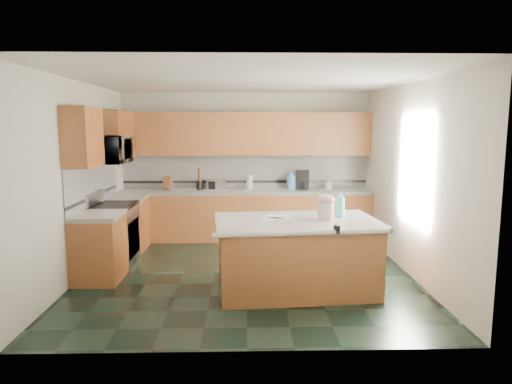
{
  "coord_description": "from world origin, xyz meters",
  "views": [
    {
      "loc": [
        -0.02,
        -6.3,
        2.08
      ],
      "look_at": [
        0.15,
        0.35,
        1.12
      ],
      "focal_mm": 32.0,
      "sensor_mm": 36.0,
      "label": 1
    }
  ],
  "objects": [
    {
      "name": "coffee_carafe",
      "position": [
        1.06,
        2.03,
        0.99
      ],
      "size": [
        0.15,
        0.15,
        0.15
      ],
      "primitive_type": "cylinder",
      "color": "black",
      "rests_on": "back_countertop"
    },
    {
      "name": "treat_jar",
      "position": [
        0.99,
        -0.72,
        1.03
      ],
      "size": [
        0.22,
        0.22,
        0.22
      ],
      "primitive_type": "cylinder",
      "rotation": [
        0.0,
        0.0,
        -0.05
      ],
      "color": "beige",
      "rests_on": "island_top"
    },
    {
      "name": "water_jug_neck",
      "position": [
        0.85,
        2.06,
        1.22
      ],
      "size": [
        0.08,
        0.08,
        0.04
      ],
      "primitive_type": "cylinder",
      "color": "#588ED2",
      "rests_on": "water_jug"
    },
    {
      "name": "range_cooktop",
      "position": [
        -2.0,
        0.5,
        0.9
      ],
      "size": [
        0.62,
        0.78,
        0.04
      ],
      "primitive_type": "cube",
      "color": "black",
      "rests_on": "range_body"
    },
    {
      "name": "island_base",
      "position": [
        0.63,
        -0.71,
        0.43
      ],
      "size": [
        2.01,
        1.26,
        0.86
      ],
      "primitive_type": "cube",
      "rotation": [
        0.0,
        0.0,
        0.09
      ],
      "color": "#5E2C12",
      "rests_on": "ground"
    },
    {
      "name": "left_upper_cab_rear",
      "position": [
        -2.13,
        1.42,
        1.94
      ],
      "size": [
        0.33,
        1.09,
        0.78
      ],
      "primitive_type": "cube",
      "color": "#5E2C12",
      "rests_on": "wall_left"
    },
    {
      "name": "back_accent_band",
      "position": [
        0.0,
        2.28,
        1.04
      ],
      "size": [
        4.6,
        0.01,
        0.05
      ],
      "primitive_type": "cube",
      "color": "black",
      "rests_on": "back_countertop"
    },
    {
      "name": "soap_bottle_island",
      "position": [
        1.21,
        -0.53,
        1.1
      ],
      "size": [
        0.14,
        0.14,
        0.36
      ],
      "primitive_type": "imported",
      "rotation": [
        0.0,
        0.0,
        -0.05
      ],
      "color": "#3FB0B4",
      "rests_on": "island_top"
    },
    {
      "name": "microwave",
      "position": [
        -2.0,
        0.5,
        1.73
      ],
      "size": [
        0.5,
        0.73,
        0.41
      ],
      "primitive_type": "imported",
      "rotation": [
        0.0,
        0.0,
        1.57
      ],
      "color": "#B7B7BC",
      "rests_on": "wall_left"
    },
    {
      "name": "knife_block",
      "position": [
        -1.44,
        2.05,
        1.05
      ],
      "size": [
        0.18,
        0.22,
        0.28
      ],
      "primitive_type": "cube",
      "rotation": [
        -0.31,
        0.0,
        -0.28
      ],
      "color": "#472814",
      "rests_on": "back_countertop"
    },
    {
      "name": "coffee_maker",
      "position": [
        1.06,
        2.08,
        1.1
      ],
      "size": [
        0.26,
        0.28,
        0.36
      ],
      "primitive_type": "cube",
      "rotation": [
        0.0,
        0.0,
        -0.27
      ],
      "color": "black",
      "rests_on": "back_countertop"
    },
    {
      "name": "back_countertop",
      "position": [
        0.0,
        2.0,
        0.89
      ],
      "size": [
        4.6,
        0.64,
        0.06
      ],
      "primitive_type": "cube",
      "color": "white",
      "rests_on": "back_base_cab"
    },
    {
      "name": "clamp_body",
      "position": [
        1.02,
        -1.29,
        0.93
      ],
      "size": [
        0.06,
        0.11,
        0.09
      ],
      "primitive_type": "cube",
      "rotation": [
        0.0,
        0.0,
        0.28
      ],
      "color": "black",
      "rests_on": "island_top"
    },
    {
      "name": "utensil_bundle",
      "position": [
        -0.84,
        2.08,
        1.2
      ],
      "size": [
        0.08,
        0.08,
        0.24
      ],
      "primitive_type": "cylinder",
      "color": "#472814",
      "rests_on": "utensil_crock"
    },
    {
      "name": "window_light_proxy",
      "position": [
        2.29,
        -0.2,
        1.5
      ],
      "size": [
        0.02,
        1.4,
        1.1
      ],
      "primitive_type": "cube",
      "color": "white",
      "rests_on": "wall_right"
    },
    {
      "name": "wall_front",
      "position": [
        0.0,
        -2.32,
        1.35
      ],
      "size": [
        4.6,
        0.04,
        2.7
      ],
      "primitive_type": "cube",
      "color": "silver",
      "rests_on": "ground"
    },
    {
      "name": "treat_jar_knob",
      "position": [
        0.99,
        -0.72,
        1.22
      ],
      "size": [
        0.07,
        0.03,
        0.03
      ],
      "primitive_type": "cylinder",
      "rotation": [
        0.0,
        1.57,
        0.0
      ],
      "color": "tan",
      "rests_on": "treat_jar_lid"
    },
    {
      "name": "wall_back",
      "position": [
        0.0,
        2.32,
        1.35
      ],
      "size": [
        4.6,
        0.04,
        2.7
      ],
      "primitive_type": "cube",
      "color": "silver",
      "rests_on": "ground"
    },
    {
      "name": "island_bullnose",
      "position": [
        0.63,
        -1.31,
        0.89
      ],
      "size": [
        2.02,
        0.23,
        0.06
      ],
      "primitive_type": "cylinder",
      "rotation": [
        0.0,
        1.57,
        0.09
      ],
      "color": "white",
      "rests_on": "island_base"
    },
    {
      "name": "soap_back_cap",
      "position": [
        1.54,
        2.05,
        1.13
      ],
      "size": [
        0.02,
        0.02,
        0.03
      ],
      "primitive_type": "cylinder",
      "color": "red",
      "rests_on": "soap_bottle_back"
    },
    {
      "name": "range_body",
      "position": [
        -2.0,
        0.5,
        0.44
      ],
      "size": [
        0.6,
        0.76,
        0.88
      ],
      "primitive_type": "cube",
      "color": "#B7B7BC",
      "rests_on": "ground"
    },
    {
      "name": "wall_right",
      "position": [
        2.32,
        0.0,
        1.35
      ],
      "size": [
        0.04,
        4.6,
        2.7
      ],
      "primitive_type": "cube",
      "color": "silver",
      "rests_on": "ground"
    },
    {
      "name": "range_handle",
      "position": [
        -1.68,
        0.5,
        0.78
      ],
      "size": [
        0.02,
        0.66,
        0.02
      ],
      "primitive_type": "cylinder",
      "rotation": [
        1.57,
        0.0,
        0.0
      ],
      "color": "#B7B7BC",
      "rests_on": "range_body"
    },
    {
      "name": "paper_towel_base",
      "position": [
        0.07,
        2.1,
        0.93
      ],
      "size": [
        0.17,
        0.17,
        0.01
      ],
      "primitive_type": "cylinder",
      "color": "#B7B7BC",
      "rests_on": "back_countertop"
    },
    {
      "name": "left_accent_band",
      "position": [
        -2.28,
        0.55,
        1.04
      ],
      "size": [
        0.01,
        2.3,
        0.05
      ],
      "primitive_type": "cube",
      "color": "black",
      "rests_on": "wall_left"
    },
    {
      "name": "left_upper_cab_front",
      "position": [
        -2.13,
        -0.24,
        1.94
      ],
      "size": [
        0.33,
        0.72,
        0.78
      ],
      "primitive_type": "cube",
      "color": "#5E2C12",
      "rests_on": "wall_left"
    },
    {
      "name": "back_base_cab",
      "position": [
        0.0,
        2.0,
        0.43
      ],
      "size": [
        4.6,
        0.6,
        0.86
      ],
      "primitive_type": "cube",
      "color": "#5E2C12",
      "rests_on": "ground"
    },
    {
      "name": "toaster_oven",
      "position": [
        -0.54,
        2.05,
        1.01
      ],
      "size": [
        0.34,
        0.25,
        0.19
      ],
      "primitive_type": "cube",
      "rotation": [
        0.0,
        0.0,
        -0.08
      ],
      "color": "#B7B7BC",
      "rests_on": "back_countertop"
    },
    {
      "name": "toaster_oven_door",
      "position": [
        -0.54,
        1.95,
        1.01
      ],
      "size": [
        0.29,
        0.01,
        0.15
      ],
      "primitive_type": "cube",
      "color": "black",
      "rests_on": "toaster_oven"
    },
    {
      "name": "paper_sheet_b",
      "position": [
        0.41,
        -0.53,
        0.92
      ],
      "size": [
        0.39,
        0.36,
        0.0
      ],
      "primitive_type": "cube",
      "rotation": [
        0.0,
        0.0,
        -0.51
      ],
      "color": "white",
      "rests_on": "island_top"
    },
    {
      "name": "water_jug",
      "position": [
        0.85,
        2.06,
        1.06
      ],
      "size": [
        0.17,
        0.17,
        0.28
      ],
      "primitive_type": "cylinder",
      "color": "#588ED2",
      "rests_on": "back_countertop"
    },
    {
      "name": "range_backguard",
      "position": [
        -2.26,
        0.5,
        1.02
      ],
      "size": [
        0.06,
        0.76,
        0.18
      ],
      "primitive_type": "cube",
      "color": "#B7B7BC",
      "rests_on": "range_body"
    },
    {
      "name": "back_backsplash",
      "position": [
        0.0,
        2.29,
        1.24
      ],
      "size": [
        4.6,
        0.02,
        0.63
      ],
      "primitive_type": "cube",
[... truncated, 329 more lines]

